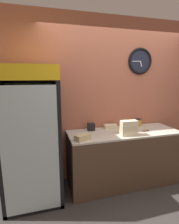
{
  "coord_description": "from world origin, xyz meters",
  "views": [
    {
      "loc": [
        -1.25,
        -1.55,
        1.75
      ],
      "look_at": [
        -0.57,
        0.87,
        1.23
      ],
      "focal_mm": 28.0,
      "sensor_mm": 36.0,
      "label": 1
    }
  ],
  "objects_px": {
    "beverage_cooler": "(31,129)",
    "sandwich_stack_middle": "(129,128)",
    "sandwich_flat_left": "(110,126)",
    "chefs_knife": "(150,131)",
    "condiment_jar": "(139,122)",
    "sandwich_stack_top": "(129,123)",
    "sandwich_stack_bottom": "(129,133)",
    "napkin_dispenser": "(91,127)",
    "sandwich_flat_right": "(83,137)"
  },
  "relations": [
    {
      "from": "beverage_cooler",
      "to": "sandwich_stack_middle",
      "type": "height_order",
      "value": "beverage_cooler"
    },
    {
      "from": "sandwich_stack_middle",
      "to": "sandwich_flat_left",
      "type": "xyz_separation_m",
      "value": [
        -0.13,
        0.39,
        -0.08
      ]
    },
    {
      "from": "sandwich_flat_left",
      "to": "chefs_knife",
      "type": "xyz_separation_m",
      "value": [
        0.56,
        -0.3,
        -0.03
      ]
    },
    {
      "from": "beverage_cooler",
      "to": "condiment_jar",
      "type": "distance_m",
      "value": 1.83
    },
    {
      "from": "beverage_cooler",
      "to": "sandwich_stack_top",
      "type": "height_order",
      "value": "beverage_cooler"
    },
    {
      "from": "sandwich_stack_top",
      "to": "sandwich_stack_bottom",
      "type": "bearing_deg",
      "value": 180.0
    },
    {
      "from": "sandwich_flat_left",
      "to": "sandwich_stack_top",
      "type": "bearing_deg",
      "value": -71.33
    },
    {
      "from": "sandwich_stack_middle",
      "to": "sandwich_stack_top",
      "type": "distance_m",
      "value": 0.07
    },
    {
      "from": "sandwich_stack_top",
      "to": "chefs_knife",
      "type": "bearing_deg",
      "value": 11.83
    },
    {
      "from": "sandwich_flat_left",
      "to": "napkin_dispenser",
      "type": "bearing_deg",
      "value": -177.12
    },
    {
      "from": "sandwich_stack_top",
      "to": "sandwich_flat_right",
      "type": "xyz_separation_m",
      "value": [
        -0.7,
        -0.0,
        -0.15
      ]
    },
    {
      "from": "sandwich_flat_left",
      "to": "condiment_jar",
      "type": "distance_m",
      "value": 0.56
    },
    {
      "from": "beverage_cooler",
      "to": "sandwich_flat_right",
      "type": "xyz_separation_m",
      "value": [
        0.68,
        -0.2,
        -0.11
      ]
    },
    {
      "from": "sandwich_flat_left",
      "to": "chefs_knife",
      "type": "distance_m",
      "value": 0.63
    },
    {
      "from": "beverage_cooler",
      "to": "napkin_dispenser",
      "type": "height_order",
      "value": "beverage_cooler"
    },
    {
      "from": "condiment_jar",
      "to": "sandwich_stack_top",
      "type": "bearing_deg",
      "value": -135.14
    },
    {
      "from": "sandwich_stack_middle",
      "to": "condiment_jar",
      "type": "xyz_separation_m",
      "value": [
        0.42,
        0.42,
        -0.05
      ]
    },
    {
      "from": "sandwich_stack_middle",
      "to": "chefs_knife",
      "type": "relative_size",
      "value": 0.68
    },
    {
      "from": "sandwich_stack_bottom",
      "to": "sandwich_stack_top",
      "type": "xyz_separation_m",
      "value": [
        0.0,
        0.0,
        0.15
      ]
    },
    {
      "from": "beverage_cooler",
      "to": "condiment_jar",
      "type": "height_order",
      "value": "beverage_cooler"
    },
    {
      "from": "sandwich_stack_top",
      "to": "chefs_knife",
      "type": "height_order",
      "value": "sandwich_stack_top"
    },
    {
      "from": "sandwich_stack_middle",
      "to": "condiment_jar",
      "type": "distance_m",
      "value": 0.6
    },
    {
      "from": "sandwich_stack_top",
      "to": "sandwich_stack_middle",
      "type": "bearing_deg",
      "value": 0.0
    },
    {
      "from": "chefs_knife",
      "to": "sandwich_flat_left",
      "type": "bearing_deg",
      "value": 151.51
    },
    {
      "from": "sandwich_stack_top",
      "to": "sandwich_flat_left",
      "type": "relative_size",
      "value": 1.13
    },
    {
      "from": "beverage_cooler",
      "to": "sandwich_stack_top",
      "type": "xyz_separation_m",
      "value": [
        1.39,
        -0.2,
        0.04
      ]
    },
    {
      "from": "sandwich_stack_top",
      "to": "condiment_jar",
      "type": "bearing_deg",
      "value": 44.86
    },
    {
      "from": "condiment_jar",
      "to": "beverage_cooler",
      "type": "bearing_deg",
      "value": -173.04
    },
    {
      "from": "condiment_jar",
      "to": "napkin_dispenser",
      "type": "relative_size",
      "value": 1.04
    },
    {
      "from": "beverage_cooler",
      "to": "chefs_knife",
      "type": "height_order",
      "value": "beverage_cooler"
    },
    {
      "from": "sandwich_flat_left",
      "to": "sandwich_flat_right",
      "type": "xyz_separation_m",
      "value": [
        -0.57,
        -0.39,
        0.0
      ]
    },
    {
      "from": "sandwich_flat_right",
      "to": "napkin_dispenser",
      "type": "bearing_deg",
      "value": 58.66
    },
    {
      "from": "chefs_knife",
      "to": "sandwich_stack_bottom",
      "type": "bearing_deg",
      "value": -168.17
    },
    {
      "from": "chefs_knife",
      "to": "condiment_jar",
      "type": "xyz_separation_m",
      "value": [
        -0.0,
        0.33,
        0.05
      ]
    },
    {
      "from": "sandwich_stack_bottom",
      "to": "napkin_dispenser",
      "type": "height_order",
      "value": "napkin_dispenser"
    },
    {
      "from": "sandwich_flat_left",
      "to": "sandwich_stack_bottom",
      "type": "bearing_deg",
      "value": -71.33
    },
    {
      "from": "sandwich_flat_right",
      "to": "napkin_dispenser",
      "type": "height_order",
      "value": "napkin_dispenser"
    },
    {
      "from": "sandwich_stack_top",
      "to": "chefs_knife",
      "type": "xyz_separation_m",
      "value": [
        0.43,
        0.09,
        -0.18
      ]
    },
    {
      "from": "chefs_knife",
      "to": "condiment_jar",
      "type": "relative_size",
      "value": 2.92
    },
    {
      "from": "chefs_knife",
      "to": "condiment_jar",
      "type": "height_order",
      "value": "condiment_jar"
    },
    {
      "from": "sandwich_stack_top",
      "to": "condiment_jar",
      "type": "distance_m",
      "value": 0.61
    },
    {
      "from": "sandwich_stack_bottom",
      "to": "napkin_dispenser",
      "type": "distance_m",
      "value": 0.61
    },
    {
      "from": "beverage_cooler",
      "to": "sandwich_stack_middle",
      "type": "relative_size",
      "value": 7.56
    },
    {
      "from": "sandwich_stack_middle",
      "to": "sandwich_flat_right",
      "type": "relative_size",
      "value": 1.0
    },
    {
      "from": "beverage_cooler",
      "to": "sandwich_stack_bottom",
      "type": "relative_size",
      "value": 7.65
    },
    {
      "from": "sandwich_stack_bottom",
      "to": "chefs_knife",
      "type": "relative_size",
      "value": 0.67
    },
    {
      "from": "sandwich_flat_right",
      "to": "sandwich_stack_middle",
      "type": "bearing_deg",
      "value": 0.17
    },
    {
      "from": "beverage_cooler",
      "to": "sandwich_stack_bottom",
      "type": "height_order",
      "value": "beverage_cooler"
    },
    {
      "from": "sandwich_stack_bottom",
      "to": "sandwich_flat_right",
      "type": "height_order",
      "value": "same"
    },
    {
      "from": "beverage_cooler",
      "to": "condiment_jar",
      "type": "bearing_deg",
      "value": 6.96
    }
  ]
}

